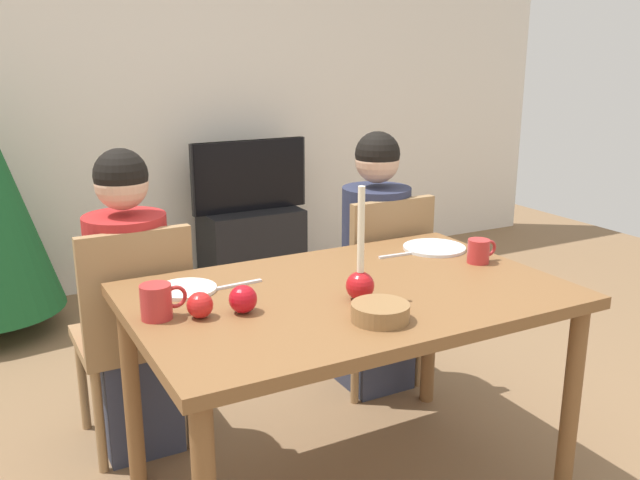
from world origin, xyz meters
The scene contains 18 objects.
back_wall centered at (0.00, 2.60, 1.30)m, with size 6.40×0.10×2.60m, color silver.
dining_table centered at (0.00, 0.00, 0.67)m, with size 1.40×0.90×0.75m.
chair_left centered at (-0.57, 0.61, 0.51)m, with size 0.40×0.40×0.90m.
chair_right centered at (0.51, 0.61, 0.51)m, with size 0.40×0.40×0.90m.
person_left_child centered at (-0.57, 0.64, 0.57)m, with size 0.30×0.30×1.17m.
person_right_child centered at (0.51, 0.64, 0.57)m, with size 0.30×0.30×1.17m.
tv_stand centered at (0.61, 2.30, 0.24)m, with size 0.64×0.40×0.48m, color black.
tv centered at (0.61, 2.30, 0.71)m, with size 0.79×0.05×0.46m.
candle_centerpiece centered at (-0.01, -0.09, 0.82)m, with size 0.09×0.09×0.36m.
plate_left centered at (-0.47, 0.24, 0.76)m, with size 0.20×0.20×0.01m, color white.
plate_right centered at (0.53, 0.25, 0.76)m, with size 0.24×0.24×0.01m, color silver.
mug_left centered at (-0.61, 0.05, 0.80)m, with size 0.14×0.09×0.10m.
mug_right centered at (0.57, 0.03, 0.79)m, with size 0.12×0.08×0.09m.
fork_left centered at (-0.31, 0.21, 0.75)m, with size 0.18×0.01×0.01m, color silver.
fork_right centered at (0.37, 0.24, 0.75)m, with size 0.18×0.01×0.01m, color silver.
bowl_walnuts centered at (-0.05, -0.27, 0.78)m, with size 0.17×0.17×0.05m, color olive.
apple_near_candle centered at (-0.50, 0.00, 0.79)m, with size 0.08×0.08×0.08m, color red.
apple_by_left_plate centered at (-0.38, -0.02, 0.79)m, with size 0.09×0.09×0.09m, color #B70F19.
Camera 1 is at (-1.08, -1.81, 1.51)m, focal length 38.54 mm.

